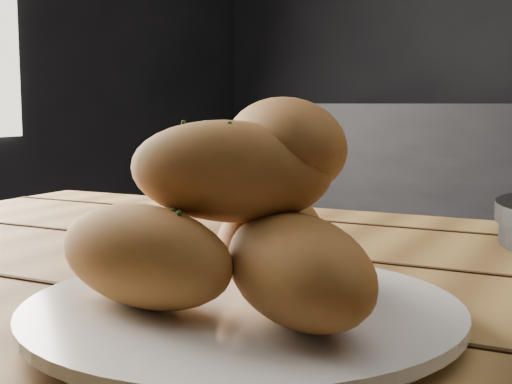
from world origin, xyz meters
The scene contains 2 objects.
plate centered at (-0.54, -0.64, 0.76)m, with size 0.29×0.29×0.02m.
bread_rolls centered at (-0.54, -0.63, 0.83)m, with size 0.27×0.23×0.14m.
Camera 1 is at (-0.32, -1.05, 0.90)m, focal length 50.00 mm.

